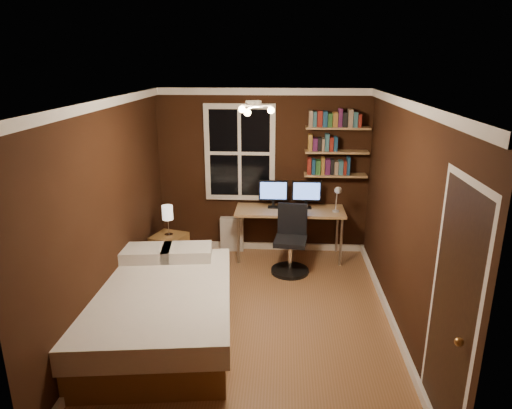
# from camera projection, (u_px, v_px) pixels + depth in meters

# --- Properties ---
(floor) EXTENTS (4.20, 4.20, 0.00)m
(floor) POSITION_uv_depth(u_px,v_px,m) (254.00, 318.00, 5.32)
(floor) COLOR brown
(floor) RESTS_ON ground
(wall_back) EXTENTS (3.20, 0.04, 2.50)m
(wall_back) POSITION_uv_depth(u_px,v_px,m) (263.00, 172.00, 6.95)
(wall_back) COLOR black
(wall_back) RESTS_ON ground
(wall_left) EXTENTS (0.04, 4.20, 2.50)m
(wall_left) POSITION_uv_depth(u_px,v_px,m) (110.00, 214.00, 5.04)
(wall_left) COLOR black
(wall_left) RESTS_ON ground
(wall_right) EXTENTS (0.04, 4.20, 2.50)m
(wall_right) POSITION_uv_depth(u_px,v_px,m) (404.00, 220.00, 4.86)
(wall_right) COLOR black
(wall_right) RESTS_ON ground
(ceiling) EXTENTS (3.20, 4.20, 0.02)m
(ceiling) POSITION_uv_depth(u_px,v_px,m) (254.00, 99.00, 4.57)
(ceiling) COLOR white
(ceiling) RESTS_ON wall_back
(window) EXTENTS (1.06, 0.06, 1.46)m
(window) POSITION_uv_depth(u_px,v_px,m) (240.00, 153.00, 6.84)
(window) COLOR white
(window) RESTS_ON wall_back
(door) EXTENTS (0.03, 0.82, 2.05)m
(door) POSITION_uv_depth(u_px,v_px,m) (450.00, 316.00, 3.45)
(door) COLOR black
(door) RESTS_ON ground
(door_knob) EXTENTS (0.06, 0.06, 0.06)m
(door_knob) POSITION_uv_depth(u_px,v_px,m) (459.00, 342.00, 3.17)
(door_knob) COLOR gold
(door_knob) RESTS_ON door
(ceiling_fixture) EXTENTS (0.44, 0.44, 0.18)m
(ceiling_fixture) POSITION_uv_depth(u_px,v_px,m) (253.00, 111.00, 4.51)
(ceiling_fixture) COLOR beige
(ceiling_fixture) RESTS_ON ceiling
(bookshelf_lower) EXTENTS (0.92, 0.22, 0.03)m
(bookshelf_lower) POSITION_uv_depth(u_px,v_px,m) (335.00, 175.00, 6.77)
(bookshelf_lower) COLOR tan
(bookshelf_lower) RESTS_ON wall_back
(books_row_lower) EXTENTS (0.60, 0.16, 0.23)m
(books_row_lower) POSITION_uv_depth(u_px,v_px,m) (336.00, 167.00, 6.73)
(books_row_lower) COLOR maroon
(books_row_lower) RESTS_ON bookshelf_lower
(bookshelf_middle) EXTENTS (0.92, 0.22, 0.03)m
(bookshelf_middle) POSITION_uv_depth(u_px,v_px,m) (336.00, 152.00, 6.67)
(bookshelf_middle) COLOR tan
(bookshelf_middle) RESTS_ON wall_back
(books_row_middle) EXTENTS (0.42, 0.16, 0.23)m
(books_row_middle) POSITION_uv_depth(u_px,v_px,m) (337.00, 143.00, 6.63)
(books_row_middle) COLOR navy
(books_row_middle) RESTS_ON bookshelf_middle
(bookshelf_upper) EXTENTS (0.92, 0.22, 0.03)m
(bookshelf_upper) POSITION_uv_depth(u_px,v_px,m) (338.00, 128.00, 6.56)
(bookshelf_upper) COLOR tan
(bookshelf_upper) RESTS_ON wall_back
(books_row_upper) EXTENTS (0.66, 0.16, 0.23)m
(books_row_upper) POSITION_uv_depth(u_px,v_px,m) (338.00, 119.00, 6.52)
(books_row_upper) COLOR #2B5F29
(books_row_upper) RESTS_ON bookshelf_upper
(bed) EXTENTS (1.76, 2.27, 0.72)m
(bed) POSITION_uv_depth(u_px,v_px,m) (159.00, 310.00, 4.91)
(bed) COLOR brown
(bed) RESTS_ON ground
(nightstand) EXTENTS (0.53, 0.53, 0.53)m
(nightstand) POSITION_uv_depth(u_px,v_px,m) (170.00, 252.00, 6.49)
(nightstand) COLOR brown
(nightstand) RESTS_ON ground
(bedside_lamp) EXTENTS (0.15, 0.15, 0.44)m
(bedside_lamp) POSITION_uv_depth(u_px,v_px,m) (168.00, 221.00, 6.35)
(bedside_lamp) COLOR #EDE2CA
(bedside_lamp) RESTS_ON nightstand
(radiator) EXTENTS (0.36, 0.13, 0.54)m
(radiator) POSITION_uv_depth(u_px,v_px,m) (232.00, 234.00, 7.17)
(radiator) COLOR silver
(radiator) RESTS_ON ground
(desk) EXTENTS (1.61, 0.60, 0.77)m
(desk) POSITION_uv_depth(u_px,v_px,m) (290.00, 213.00, 6.78)
(desk) COLOR tan
(desk) RESTS_ON ground
(monitor_left) EXTENTS (0.44, 0.12, 0.42)m
(monitor_left) POSITION_uv_depth(u_px,v_px,m) (273.00, 194.00, 6.79)
(monitor_left) COLOR black
(monitor_left) RESTS_ON desk
(monitor_right) EXTENTS (0.44, 0.12, 0.42)m
(monitor_right) POSITION_uv_depth(u_px,v_px,m) (306.00, 195.00, 6.76)
(monitor_right) COLOR black
(monitor_right) RESTS_ON desk
(desk_lamp) EXTENTS (0.14, 0.32, 0.44)m
(desk_lamp) POSITION_uv_depth(u_px,v_px,m) (337.00, 199.00, 6.51)
(desk_lamp) COLOR silver
(desk_lamp) RESTS_ON desk
(office_chair) EXTENTS (0.53, 0.53, 0.97)m
(office_chair) POSITION_uv_depth(u_px,v_px,m) (291.00, 247.00, 6.42)
(office_chair) COLOR black
(office_chair) RESTS_ON ground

